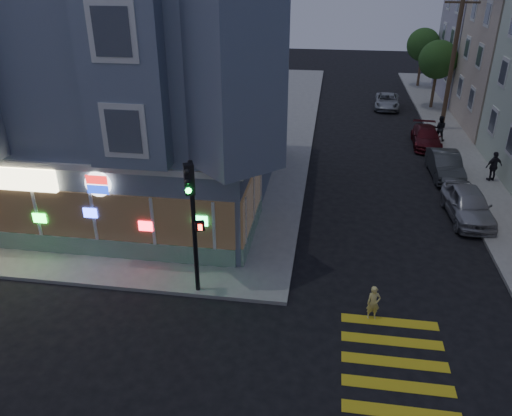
% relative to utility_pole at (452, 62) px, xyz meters
% --- Properties ---
extents(ground, '(120.00, 120.00, 0.00)m').
position_rel_utility_pole_xyz_m(ground, '(-12.00, -24.00, -4.80)').
color(ground, black).
rests_on(ground, ground).
extents(sidewalk_nw, '(33.00, 42.00, 0.15)m').
position_rel_utility_pole_xyz_m(sidewalk_nw, '(-25.50, -1.00, -4.72)').
color(sidewalk_nw, gray).
rests_on(sidewalk_nw, ground).
extents(corner_building, '(14.60, 14.60, 11.40)m').
position_rel_utility_pole_xyz_m(corner_building, '(-18.00, -13.02, 1.02)').
color(corner_building, slate).
rests_on(corner_building, sidewalk_nw).
extents(utility_pole, '(2.20, 0.30, 9.00)m').
position_rel_utility_pole_xyz_m(utility_pole, '(0.00, 0.00, 0.00)').
color(utility_pole, '#4C3826').
rests_on(utility_pole, sidewalk_ne).
extents(street_tree_near, '(3.00, 3.00, 5.30)m').
position_rel_utility_pole_xyz_m(street_tree_near, '(0.20, 6.00, -0.86)').
color(street_tree_near, '#4C3826').
rests_on(street_tree_near, sidewalk_ne).
extents(street_tree_far, '(3.00, 3.00, 5.30)m').
position_rel_utility_pole_xyz_m(street_tree_far, '(0.20, 14.00, -0.86)').
color(street_tree_far, '#4C3826').
rests_on(street_tree_far, sidewalk_ne).
extents(running_child, '(0.50, 0.37, 1.24)m').
position_rel_utility_pole_xyz_m(running_child, '(-6.08, -22.20, -4.18)').
color(running_child, '#F5E37D').
rests_on(running_child, ground).
extents(pedestrian_a, '(0.91, 0.77, 1.67)m').
position_rel_utility_pole_xyz_m(pedestrian_a, '(-0.70, -2.78, -3.81)').
color(pedestrian_a, black).
rests_on(pedestrian_a, sidewalk_ne).
extents(pedestrian_b, '(1.04, 0.74, 1.64)m').
position_rel_utility_pole_xyz_m(pedestrian_b, '(1.00, -9.42, -3.83)').
color(pedestrian_b, '#232129').
rests_on(pedestrian_b, sidewalk_ne).
extents(parked_car_a, '(1.97, 4.45, 1.49)m').
position_rel_utility_pole_xyz_m(parked_car_a, '(-1.30, -14.07, -4.05)').
color(parked_car_a, '#A2A4A9').
rests_on(parked_car_a, ground).
extents(parked_car_b, '(1.57, 4.24, 1.39)m').
position_rel_utility_pole_xyz_m(parked_car_b, '(-1.39, -8.87, -4.10)').
color(parked_car_b, '#3C4042').
rests_on(parked_car_b, ground).
extents(parked_car_c, '(1.90, 4.28, 1.22)m').
position_rel_utility_pole_xyz_m(parked_car_c, '(-1.64, -3.67, -4.19)').
color(parked_car_c, '#511219').
rests_on(parked_car_c, ground).
extents(parked_car_d, '(2.24, 4.33, 1.17)m').
position_rel_utility_pole_xyz_m(parked_car_d, '(-3.40, 5.62, -4.21)').
color(parked_car_d, '#9AA0A4').
rests_on(parked_car_d, ground).
extents(traffic_signal, '(0.64, 0.56, 5.01)m').
position_rel_utility_pole_xyz_m(traffic_signal, '(-12.27, -21.83, -1.26)').
color(traffic_signal, black).
rests_on(traffic_signal, sidewalk_nw).
extents(fire_hydrant, '(0.51, 0.29, 0.88)m').
position_rel_utility_pole_xyz_m(fire_hydrant, '(-0.70, -12.47, -4.18)').
color(fire_hydrant, white).
rests_on(fire_hydrant, sidewalk_ne).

